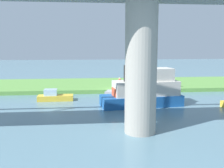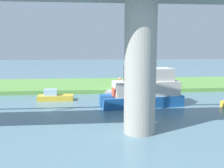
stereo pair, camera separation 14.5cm
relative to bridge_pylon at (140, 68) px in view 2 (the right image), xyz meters
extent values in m
plane|color=slate|center=(-0.58, -14.96, -4.60)|extent=(160.00, 160.00, 0.00)
cube|color=#5B9342|center=(-0.58, -20.96, -4.35)|extent=(80.00, 12.00, 0.50)
cylinder|color=#9E998E|center=(0.00, 0.00, 0.00)|extent=(2.20, 2.20, 9.19)
cylinder|color=#2D334C|center=(-0.67, -16.28, -3.82)|extent=(0.29, 0.29, 0.55)
cylinder|color=red|center=(-0.67, -16.28, -3.25)|extent=(0.38, 0.38, 0.60)
sphere|color=tan|center=(-0.67, -16.28, -2.83)|extent=(0.24, 0.24, 0.24)
cylinder|color=brown|center=(-8.77, -16.13, -3.69)|extent=(0.20, 0.20, 0.82)
cube|color=#195199|center=(-1.82, -8.02, -4.05)|extent=(8.48, 3.69, 1.09)
cube|color=beige|center=(-2.27, -8.07, -2.77)|extent=(6.81, 3.23, 1.46)
cube|color=beige|center=(-2.91, -8.15, -1.40)|extent=(4.32, 2.55, 1.28)
cylinder|color=black|center=(-0.19, -7.82, -1.22)|extent=(0.46, 0.46, 1.64)
cube|color=#D84C2D|center=(0.35, -7.76, -3.09)|extent=(1.64, 1.80, 0.82)
cube|color=#99999E|center=(-1.02, -11.86, -4.20)|extent=(5.42, 3.32, 0.79)
cube|color=silver|center=(-0.37, -12.07, -3.35)|extent=(2.20, 1.96, 0.91)
cube|color=gold|center=(7.21, -11.45, -4.29)|extent=(3.91, 1.46, 0.61)
cube|color=silver|center=(7.73, -11.44, -3.65)|extent=(1.42, 1.13, 0.69)
sphere|color=orange|center=(0.16, -1.38, -4.35)|extent=(0.50, 0.50, 0.50)
camera|label=1|loc=(3.76, 17.35, 1.54)|focal=41.29mm
camera|label=2|loc=(3.61, 17.37, 1.54)|focal=41.29mm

